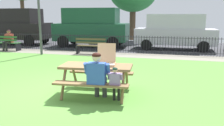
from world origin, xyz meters
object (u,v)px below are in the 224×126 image
Objects in this scene: child_at_table at (115,81)px; parked_car_center at (175,31)px; pizza_slice_on_table at (90,64)px; parked_car_far_left at (16,26)px; pizza_box_open at (106,60)px; person_on_park_bench at (8,39)px; lamp_post_walkway at (39,3)px; parked_car_left at (92,26)px; park_bench_left at (6,43)px; adult_at_table at (98,75)px; picnic_table_foreground at (96,72)px; park_bench_center at (91,46)px.

parked_car_center reaches higher than child_at_table.
pizza_slice_on_table is 0.06× the size of parked_car_far_left.
parked_car_far_left reaches higher than pizza_box_open.
child_at_table is at bearing -39.35° from person_on_park_bench.
lamp_post_walkway reaches higher than parked_car_far_left.
child_at_table is at bearing -33.47° from pizza_slice_on_table.
person_on_park_bench is 5.05m from parked_car_left.
parked_car_far_left is at bearing 118.07° from person_on_park_bench.
person_on_park_bench is 3.33m from parked_car_far_left.
pizza_slice_on_table is 9.41m from park_bench_left.
adult_at_table reaches higher than park_bench_left.
parked_car_left is at bearing 108.98° from pizza_slice_on_table.
picnic_table_foreground is 1.18× the size of park_bench_center.
adult_at_table is at bearing -69.01° from picnic_table_foreground.
park_bench_center is 3.19m from parked_car_left.
adult_at_table is (0.36, -0.53, -0.12)m from pizza_slice_on_table.
lamp_post_walkway reaches higher than child_at_table.
pizza_slice_on_table is 9.39m from parked_car_left.
parked_car_left is (-3.84, 9.39, 0.78)m from child_at_table.
lamp_post_walkway is 4.18m from parked_car_left.
adult_at_table is at bearing -40.94° from person_on_park_bench.
pizza_slice_on_table is 0.98m from child_at_table.
adult_at_table is at bearing -179.25° from child_at_table.
lamp_post_walkway is at bearing -112.23° from parked_car_left.
parked_car_left is (-3.44, 8.75, 0.41)m from pizza_box_open.
pizza_box_open is 0.42m from pizza_slice_on_table.
park_bench_left and park_bench_center have the same top height.
parked_car_center is (2.17, 8.87, 0.32)m from pizza_slice_on_table.
adult_at_table reaches higher than park_bench_center.
parked_car_far_left is (-8.68, 8.87, 0.53)m from pizza_slice_on_table.
lamp_post_walkway reaches higher than pizza_box_open.
parked_car_far_left reaches higher than park_bench_left.
park_bench_center is at bearing -145.62° from parked_car_center.
lamp_post_walkway is at bearing -162.64° from park_bench_center.
pizza_box_open is at bearing -45.74° from lamp_post_walkway.
picnic_table_foreground is 0.40× the size of parked_car_left.
picnic_table_foreground is 0.25m from pizza_slice_on_table.
person_on_park_bench is (0.13, 0.02, 0.24)m from park_bench_left.
park_bench_center is 0.35× the size of parked_car_center.
park_bench_center is 0.34× the size of parked_car_far_left.
park_bench_left is 3.35m from parked_car_far_left.
parked_car_left is at bearing 109.90° from picnic_table_foreground.
parked_car_center reaches higher than pizza_box_open.
person_on_park_bench is (-5.07, 0.02, 0.24)m from park_bench_center.
picnic_table_foreground is 3.16× the size of pizza_box_open.
pizza_box_open is 2.14× the size of pizza_slice_on_table.
lamp_post_walkway is (-4.94, 5.07, 1.71)m from pizza_box_open.
park_bench_left is at bearing -64.14° from parked_car_far_left.
adult_at_table is at bearing -70.04° from parked_car_left.
parked_car_far_left reaches higher than person_on_park_bench.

